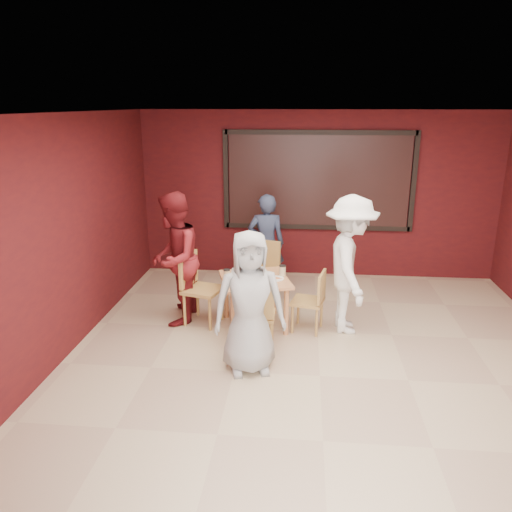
# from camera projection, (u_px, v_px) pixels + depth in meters

# --- Properties ---
(floor) EXTENTS (7.00, 7.00, 0.00)m
(floor) POSITION_uv_depth(u_px,v_px,m) (320.00, 376.00, 5.53)
(floor) COLOR tan
(floor) RESTS_ON ground
(window_blinds) EXTENTS (3.00, 0.02, 1.50)m
(window_blinds) POSITION_uv_depth(u_px,v_px,m) (318.00, 181.00, 8.32)
(window_blinds) COLOR black
(dining_table) EXTENTS (1.07, 1.07, 0.83)m
(dining_table) POSITION_uv_depth(u_px,v_px,m) (255.00, 284.00, 6.60)
(dining_table) COLOR tan
(dining_table) RESTS_ON floor
(chair_front) EXTENTS (0.42, 0.42, 0.86)m
(chair_front) POSITION_uv_depth(u_px,v_px,m) (257.00, 313.00, 5.99)
(chair_front) COLOR #B08444
(chair_front) RESTS_ON floor
(chair_back) EXTENTS (0.60, 0.60, 0.96)m
(chair_back) POSITION_uv_depth(u_px,v_px,m) (262.00, 269.00, 7.37)
(chair_back) COLOR #B08444
(chair_back) RESTS_ON floor
(chair_left) EXTENTS (0.58, 0.58, 0.97)m
(chair_left) POSITION_uv_depth(u_px,v_px,m) (197.00, 284.00, 6.74)
(chair_left) COLOR #B08444
(chair_left) RESTS_ON floor
(chair_right) EXTENTS (0.47, 0.47, 0.82)m
(chair_right) POSITION_uv_depth(u_px,v_px,m) (313.00, 298.00, 6.50)
(chair_right) COLOR #B08444
(chair_right) RESTS_ON floor
(diner_front) EXTENTS (0.89, 0.69, 1.62)m
(diner_front) POSITION_uv_depth(u_px,v_px,m) (249.00, 303.00, 5.44)
(diner_front) COLOR #A9A9A9
(diner_front) RESTS_ON floor
(diner_back) EXTENTS (0.61, 0.43, 1.58)m
(diner_back) POSITION_uv_depth(u_px,v_px,m) (266.00, 244.00, 7.79)
(diner_back) COLOR #2D3650
(diner_back) RESTS_ON floor
(diner_left) EXTENTS (0.69, 0.88, 1.79)m
(diner_left) POSITION_uv_depth(u_px,v_px,m) (174.00, 259.00, 6.68)
(diner_left) COLOR maroon
(diner_left) RESTS_ON floor
(diner_right) EXTENTS (0.75, 1.21, 1.81)m
(diner_right) POSITION_uv_depth(u_px,v_px,m) (350.00, 265.00, 6.41)
(diner_right) COLOR white
(diner_right) RESTS_ON floor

